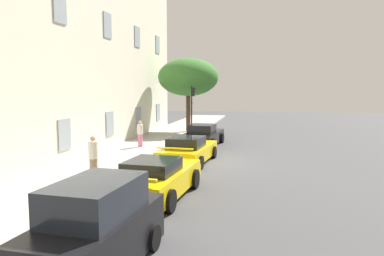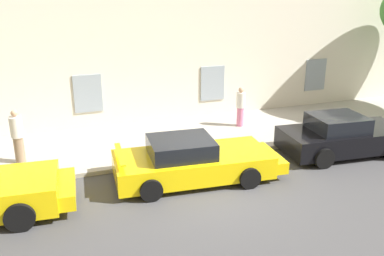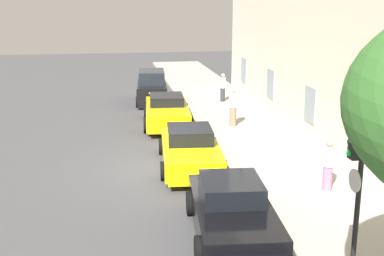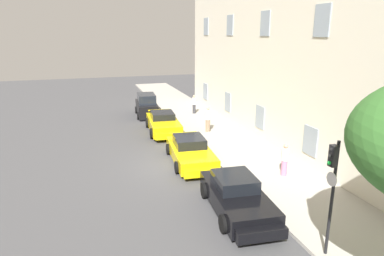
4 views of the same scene
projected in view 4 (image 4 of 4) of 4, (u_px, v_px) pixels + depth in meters
ground_plane at (178, 165)px, 18.46m from camera, size 80.00×80.00×0.00m
sidewalk at (248, 156)px, 19.67m from camera, size 60.00×4.31×0.14m
building_facade at (324, 42)px, 19.22m from camera, size 33.38×5.13×12.94m
sportscar_red_lead at (164, 124)px, 24.33m from camera, size 5.25×2.51×1.40m
sportscar_yellow_flank at (191, 153)px, 18.66m from camera, size 5.26×2.54×1.34m
sportscar_white_middle at (238, 199)px, 13.43m from camera, size 4.96×2.46×1.41m
hatchback_parked at (147, 106)px, 29.22m from camera, size 3.97×2.05×1.91m
traffic_light at (332, 179)px, 10.15m from camera, size 0.44×0.36×3.79m
pedestrian_admiring at (194, 104)px, 29.58m from camera, size 0.37×0.37×1.62m
pedestrian_strolling at (208, 119)px, 24.06m from camera, size 0.56×0.56×1.79m
pedestrian_bystander at (285, 159)px, 16.61m from camera, size 0.49×0.49×1.63m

